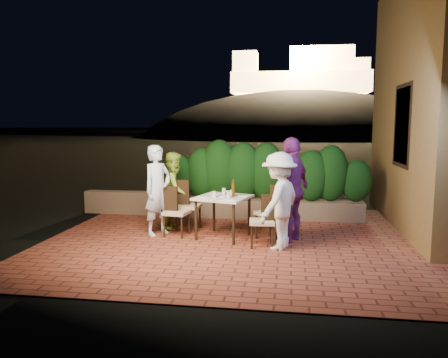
% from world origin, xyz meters
% --- Properties ---
extents(ground, '(400.00, 400.00, 0.00)m').
position_xyz_m(ground, '(0.00, 0.00, -0.02)').
color(ground, black).
rests_on(ground, ground).
extents(terrace_floor, '(7.00, 6.00, 0.15)m').
position_xyz_m(terrace_floor, '(0.00, 0.50, -0.07)').
color(terrace_floor, brown).
rests_on(terrace_floor, ground).
extents(building_wall, '(1.60, 5.00, 5.00)m').
position_xyz_m(building_wall, '(3.60, 2.00, 2.50)').
color(building_wall, olive).
rests_on(building_wall, ground).
extents(window_pane, '(0.08, 1.00, 1.40)m').
position_xyz_m(window_pane, '(2.82, 1.50, 2.00)').
color(window_pane, black).
rests_on(window_pane, building_wall).
extents(window_frame, '(0.06, 1.15, 1.55)m').
position_xyz_m(window_frame, '(2.81, 1.50, 2.00)').
color(window_frame, black).
rests_on(window_frame, building_wall).
extents(planter, '(4.20, 0.55, 0.40)m').
position_xyz_m(planter, '(0.20, 2.30, 0.20)').
color(planter, '#735F49').
rests_on(planter, ground).
extents(hedge, '(4.00, 0.70, 1.10)m').
position_xyz_m(hedge, '(0.20, 2.30, 0.95)').
color(hedge, '#103A10').
rests_on(hedge, planter).
extents(parapet, '(2.20, 0.30, 0.50)m').
position_xyz_m(parapet, '(-2.80, 2.30, 0.25)').
color(parapet, '#735F49').
rests_on(parapet, ground).
extents(hill, '(52.00, 40.00, 22.00)m').
position_xyz_m(hill, '(2.00, 60.00, -4.00)').
color(hill, black).
rests_on(hill, ground).
extents(fortress, '(26.00, 8.00, 8.00)m').
position_xyz_m(fortress, '(2.00, 60.00, 10.50)').
color(fortress, '#FFCC7A').
rests_on(fortress, hill).
extents(dining_table, '(1.08, 1.08, 0.75)m').
position_xyz_m(dining_table, '(-0.43, 0.50, 0.38)').
color(dining_table, white).
rests_on(dining_table, ground).
extents(plate_nw, '(0.24, 0.24, 0.01)m').
position_xyz_m(plate_nw, '(-0.76, 0.39, 0.76)').
color(plate_nw, white).
rests_on(plate_nw, dining_table).
extents(plate_sw, '(0.20, 0.20, 0.01)m').
position_xyz_m(plate_sw, '(-0.63, 0.81, 0.76)').
color(plate_sw, white).
rests_on(plate_sw, dining_table).
extents(plate_ne, '(0.23, 0.23, 0.01)m').
position_xyz_m(plate_ne, '(-0.25, 0.18, 0.76)').
color(plate_ne, white).
rests_on(plate_ne, dining_table).
extents(plate_se, '(0.23, 0.23, 0.01)m').
position_xyz_m(plate_se, '(-0.07, 0.64, 0.76)').
color(plate_se, white).
rests_on(plate_se, dining_table).
extents(plate_centre, '(0.24, 0.24, 0.01)m').
position_xyz_m(plate_centre, '(-0.42, 0.53, 0.76)').
color(plate_centre, white).
rests_on(plate_centre, dining_table).
extents(plate_front, '(0.24, 0.24, 0.01)m').
position_xyz_m(plate_front, '(-0.48, 0.17, 0.76)').
color(plate_front, white).
rests_on(plate_front, dining_table).
extents(glass_nw, '(0.06, 0.06, 0.11)m').
position_xyz_m(glass_nw, '(-0.57, 0.36, 0.81)').
color(glass_nw, silver).
rests_on(glass_nw, dining_table).
extents(glass_sw, '(0.07, 0.07, 0.12)m').
position_xyz_m(glass_sw, '(-0.45, 0.70, 0.81)').
color(glass_sw, silver).
rests_on(glass_sw, dining_table).
extents(glass_ne, '(0.07, 0.07, 0.11)m').
position_xyz_m(glass_ne, '(-0.31, 0.33, 0.81)').
color(glass_ne, silver).
rests_on(glass_ne, dining_table).
extents(glass_se, '(0.06, 0.06, 0.11)m').
position_xyz_m(glass_se, '(-0.29, 0.59, 0.80)').
color(glass_se, silver).
rests_on(glass_se, dining_table).
extents(beer_bottle, '(0.06, 0.06, 0.32)m').
position_xyz_m(beer_bottle, '(-0.25, 0.49, 0.91)').
color(beer_bottle, '#4E310D').
rests_on(beer_bottle, dining_table).
extents(bowl, '(0.17, 0.17, 0.04)m').
position_xyz_m(bowl, '(-0.41, 0.84, 0.77)').
color(bowl, white).
rests_on(bowl, dining_table).
extents(chair_left_front, '(0.48, 0.48, 0.91)m').
position_xyz_m(chair_left_front, '(-1.29, 0.50, 0.45)').
color(chair_left_front, black).
rests_on(chair_left_front, ground).
extents(chair_left_back, '(0.47, 0.47, 0.97)m').
position_xyz_m(chair_left_back, '(-1.19, 0.97, 0.48)').
color(chair_left_back, black).
rests_on(chair_left_back, ground).
extents(chair_right_front, '(0.44, 0.44, 0.88)m').
position_xyz_m(chair_right_front, '(0.29, 0.03, 0.44)').
color(chair_right_front, black).
rests_on(chair_right_front, ground).
extents(chair_right_back, '(0.64, 0.64, 0.99)m').
position_xyz_m(chair_right_back, '(0.43, 0.52, 0.49)').
color(chair_right_back, black).
rests_on(chair_right_back, ground).
extents(diner_blue, '(0.65, 0.72, 1.66)m').
position_xyz_m(diner_blue, '(-1.65, 0.53, 0.83)').
color(diner_blue, '#C6E2FE').
rests_on(diner_blue, ground).
extents(diner_green, '(0.57, 0.73, 1.49)m').
position_xyz_m(diner_green, '(-1.49, 1.11, 0.75)').
color(diner_green, '#98C53D').
rests_on(diner_green, ground).
extents(diner_white, '(0.97, 1.18, 1.59)m').
position_xyz_m(diner_white, '(0.57, -0.06, 0.79)').
color(diner_white, white).
rests_on(diner_white, ground).
extents(diner_purple, '(0.88, 1.15, 1.81)m').
position_xyz_m(diner_purple, '(0.78, 0.47, 0.91)').
color(diner_purple, '#702673').
rests_on(diner_purple, ground).
extents(parapet_lamp, '(0.10, 0.10, 0.14)m').
position_xyz_m(parapet_lamp, '(-2.20, 2.30, 0.57)').
color(parapet_lamp, orange).
rests_on(parapet_lamp, parapet).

